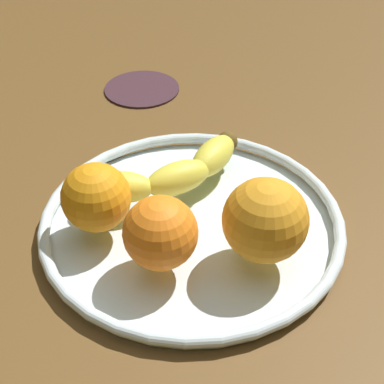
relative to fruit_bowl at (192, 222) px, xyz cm
name	(u,v)px	position (x,y,z in cm)	size (l,w,h in cm)	color
ground_plane	(192,242)	(0.00, 0.00, -2.92)	(151.89, 151.89, 4.00)	brown
fruit_bowl	(192,222)	(0.00, 0.00, 0.00)	(30.71, 30.71, 1.80)	silver
banana	(172,172)	(-0.25, 5.34, 2.58)	(19.27, 8.22, 3.39)	yellow
orange_back_left	(160,233)	(-4.76, -4.82, 4.27)	(6.78, 6.78, 6.78)	orange
orange_center	(265,220)	(4.36, -7.04, 4.79)	(7.82, 7.82, 7.82)	orange
orange_front_right	(96,197)	(-8.98, 2.01, 4.25)	(6.73, 6.73, 6.73)	orange
ambient_coaster	(142,88)	(3.34, 29.45, -0.62)	(10.56, 10.56, 0.60)	#3A212A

